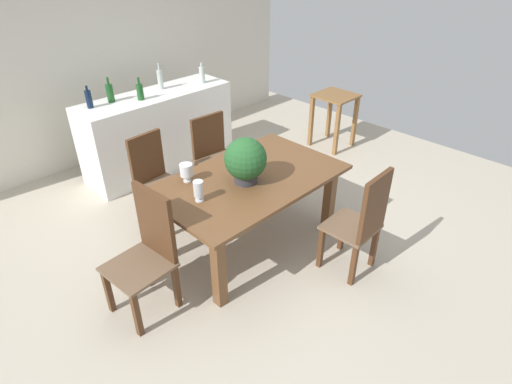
% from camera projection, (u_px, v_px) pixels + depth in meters
% --- Properties ---
extents(ground_plane, '(7.04, 7.04, 0.00)m').
position_uv_depth(ground_plane, '(235.00, 233.00, 4.29)').
color(ground_plane, '#BCB29E').
extents(back_wall, '(6.40, 0.10, 2.60)m').
position_uv_depth(back_wall, '(90.00, 58.00, 5.16)').
color(back_wall, beige).
rests_on(back_wall, ground).
extents(dining_table, '(1.72, 1.05, 0.74)m').
position_uv_depth(dining_table, '(250.00, 189.00, 3.83)').
color(dining_table, brown).
rests_on(dining_table, ground).
extents(chair_far_right, '(0.49, 0.49, 0.93)m').
position_uv_depth(chair_far_right, '(215.00, 153.00, 4.71)').
color(chair_far_right, '#4C2D19').
rests_on(chair_far_right, ground).
extents(chair_head_end, '(0.49, 0.48, 1.03)m').
position_uv_depth(chair_head_end, '(148.00, 248.00, 3.22)').
color(chair_head_end, '#4C2D19').
rests_on(chair_head_end, ground).
extents(chair_far_left, '(0.45, 0.47, 0.96)m').
position_uv_depth(chair_far_left, '(155.00, 177.00, 4.22)').
color(chair_far_left, '#4C2D19').
rests_on(chair_far_left, ground).
extents(chair_near_right, '(0.43, 0.43, 1.02)m').
position_uv_depth(chair_near_right, '(362.00, 221.00, 3.53)').
color(chair_near_right, '#4C2D19').
rests_on(chair_near_right, ground).
extents(flower_centerpiece, '(0.37, 0.37, 0.41)m').
position_uv_depth(flower_centerpiece, '(245.00, 160.00, 3.60)').
color(flower_centerpiece, '#333338').
rests_on(flower_centerpiece, dining_table).
extents(crystal_vase_left, '(0.12, 0.12, 0.17)m').
position_uv_depth(crystal_vase_left, '(186.00, 171.00, 3.66)').
color(crystal_vase_left, silver).
rests_on(crystal_vase_left, dining_table).
extents(crystal_vase_center_near, '(0.08, 0.08, 0.18)m').
position_uv_depth(crystal_vase_center_near, '(199.00, 190.00, 3.40)').
color(crystal_vase_center_near, silver).
rests_on(crystal_vase_center_near, dining_table).
extents(wine_glass, '(0.06, 0.06, 0.15)m').
position_uv_depth(wine_glass, '(253.00, 145.00, 4.12)').
color(wine_glass, silver).
rests_on(wine_glass, dining_table).
extents(kitchen_counter, '(1.92, 0.59, 0.97)m').
position_uv_depth(kitchen_counter, '(159.00, 131.00, 5.28)').
color(kitchen_counter, white).
rests_on(kitchen_counter, ground).
extents(wine_bottle_dark, '(0.07, 0.07, 0.25)m').
position_uv_depth(wine_bottle_dark, '(89.00, 99.00, 4.57)').
color(wine_bottle_dark, '#0F1E38').
rests_on(wine_bottle_dark, kitchen_counter).
extents(wine_bottle_tall, '(0.07, 0.07, 0.31)m').
position_uv_depth(wine_bottle_tall, '(160.00, 79.00, 5.11)').
color(wine_bottle_tall, '#B2BFB7').
rests_on(wine_bottle_tall, kitchen_counter).
extents(wine_bottle_amber, '(0.08, 0.08, 0.28)m').
position_uv_depth(wine_bottle_amber, '(110.00, 93.00, 4.74)').
color(wine_bottle_amber, '#194C1E').
rests_on(wine_bottle_amber, kitchen_counter).
extents(wine_bottle_clear, '(0.08, 0.08, 0.26)m').
position_uv_depth(wine_bottle_clear, '(140.00, 92.00, 4.80)').
color(wine_bottle_clear, '#194C1E').
rests_on(wine_bottle_clear, kitchen_counter).
extents(wine_bottle_green, '(0.07, 0.07, 0.26)m').
position_uv_depth(wine_bottle_green, '(202.00, 75.00, 5.33)').
color(wine_bottle_green, '#B2BFB7').
rests_on(wine_bottle_green, kitchen_counter).
extents(side_table, '(0.51, 0.52, 0.75)m').
position_uv_depth(side_table, '(334.00, 109.00, 5.78)').
color(side_table, brown).
rests_on(side_table, ground).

